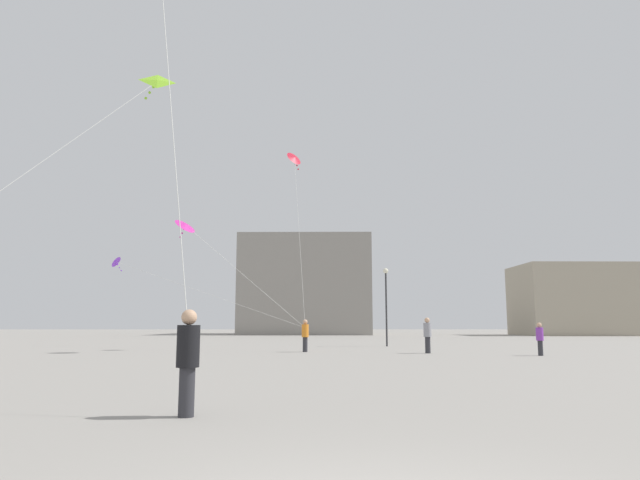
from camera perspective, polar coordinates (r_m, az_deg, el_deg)
name	(u,v)px	position (r m, az deg, el deg)	size (l,w,h in m)	color
person_in_purple	(540,337)	(29.63, 21.32, -9.16)	(0.34, 0.34, 1.58)	#2D2D33
person_in_grey	(427,334)	(30.45, 10.80, -9.27)	(0.40, 0.40, 1.85)	#2D2D33
person_in_orange	(305,334)	(31.30, -1.51, -9.48)	(0.38, 0.38, 1.76)	#2D2D33
person_in_black	(188,357)	(9.93, -13.20, -11.46)	(0.39, 0.39, 1.77)	#2D2D33
kite_crimson_diamond	(295,160)	(35.53, -2.58, 8.12)	(1.34, 3.38, 10.93)	red
kite_magenta_diamond	(186,226)	(31.99, -13.36, 1.41)	(7.39, 1.59, 6.06)	#D12899
kite_violet_diamond	(120,263)	(42.68, -19.58, -2.21)	(14.02, 9.66, 5.02)	purple
kite_lime_delta	(148,88)	(22.27, -16.97, 14.50)	(6.44, 7.18, 9.44)	#8CD12D
building_left_hall	(306,287)	(83.83, -1.42, -4.74)	(18.82, 16.45, 13.89)	gray
building_centre_hall	(574,300)	(83.32, 24.27, -5.55)	(14.81, 10.44, 9.31)	#A39984
lamppost_east	(386,294)	(39.21, 6.69, -5.45)	(0.36, 0.36, 5.32)	#2D2D30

